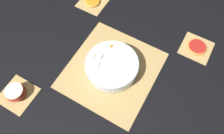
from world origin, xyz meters
TOP-DOWN VIEW (x-y plane):
  - ground_plane at (0.00, 0.00)m, footprint 6.00×6.00m
  - bamboo_mat_center at (0.00, 0.00)m, footprint 0.41×0.39m
  - coaster_mat_near_right at (0.30, -0.29)m, footprint 0.14×0.14m
  - coaster_mat_far_left at (-0.30, 0.29)m, footprint 0.14×0.14m
  - coaster_mat_far_right at (0.30, 0.29)m, footprint 0.14×0.14m
  - fruit_salad_bowl at (0.00, 0.00)m, footprint 0.24×0.24m
  - apple_half at (-0.30, 0.29)m, footprint 0.08×0.08m
  - orange_slice_whole at (0.30, 0.29)m, footprint 0.08×0.08m
  - grapefruit_slice at (0.30, -0.29)m, footprint 0.09×0.09m

SIDE VIEW (x-z plane):
  - ground_plane at x=0.00m, z-range 0.00..0.00m
  - coaster_mat_near_right at x=0.30m, z-range 0.00..0.01m
  - coaster_mat_far_left at x=-0.30m, z-range 0.00..0.01m
  - coaster_mat_far_right at x=0.30m, z-range 0.00..0.01m
  - bamboo_mat_center at x=0.00m, z-range 0.00..0.01m
  - orange_slice_whole at x=0.30m, z-range 0.01..0.02m
  - grapefruit_slice at x=0.30m, z-range 0.01..0.02m
  - apple_half at x=-0.30m, z-range 0.01..0.05m
  - fruit_salad_bowl at x=0.00m, z-range 0.01..0.08m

